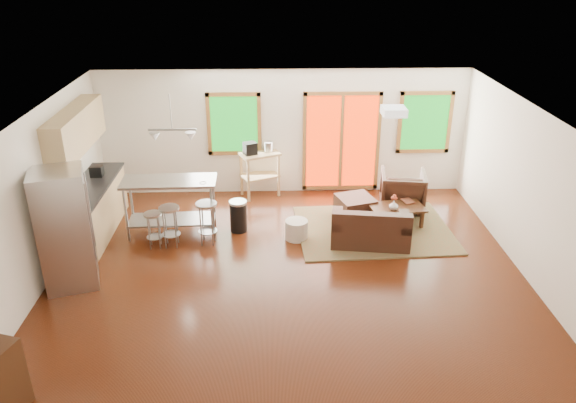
{
  "coord_description": "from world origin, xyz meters",
  "views": [
    {
      "loc": [
        -0.24,
        -7.56,
        4.78
      ],
      "look_at": [
        0.0,
        0.3,
        1.2
      ],
      "focal_mm": 35.0,
      "sensor_mm": 36.0,
      "label": 1
    }
  ],
  "objects_px": {
    "rug": "(374,229)",
    "island": "(170,197)",
    "loveseat": "(370,230)",
    "armchair": "(402,189)",
    "ottoman": "(355,208)",
    "kitchen_cart": "(258,159)",
    "coffee_table": "(397,209)",
    "refrigerator": "(65,229)"
  },
  "relations": [
    {
      "from": "rug",
      "to": "island",
      "type": "bearing_deg",
      "value": -179.97
    },
    {
      "from": "loveseat",
      "to": "rug",
      "type": "bearing_deg",
      "value": 80.93
    },
    {
      "from": "armchair",
      "to": "loveseat",
      "type": "bearing_deg",
      "value": 67.76
    },
    {
      "from": "ottoman",
      "to": "kitchen_cart",
      "type": "xyz_separation_m",
      "value": [
        -1.86,
        1.13,
        0.6
      ]
    },
    {
      "from": "coffee_table",
      "to": "ottoman",
      "type": "distance_m",
      "value": 0.81
    },
    {
      "from": "coffee_table",
      "to": "ottoman",
      "type": "bearing_deg",
      "value": 153.84
    },
    {
      "from": "refrigerator",
      "to": "kitchen_cart",
      "type": "xyz_separation_m",
      "value": [
        2.82,
        3.28,
        -0.12
      ]
    },
    {
      "from": "coffee_table",
      "to": "kitchen_cart",
      "type": "distance_m",
      "value": 3.02
    },
    {
      "from": "coffee_table",
      "to": "kitchen_cart",
      "type": "height_order",
      "value": "kitchen_cart"
    },
    {
      "from": "rug",
      "to": "coffee_table",
      "type": "distance_m",
      "value": 0.58
    },
    {
      "from": "ottoman",
      "to": "refrigerator",
      "type": "height_order",
      "value": "refrigerator"
    },
    {
      "from": "ottoman",
      "to": "refrigerator",
      "type": "xyz_separation_m",
      "value": [
        -4.69,
        -2.15,
        0.72
      ]
    },
    {
      "from": "rug",
      "to": "kitchen_cart",
      "type": "distance_m",
      "value": 2.82
    },
    {
      "from": "coffee_table",
      "to": "armchair",
      "type": "relative_size",
      "value": 1.23
    },
    {
      "from": "rug",
      "to": "island",
      "type": "relative_size",
      "value": 1.67
    },
    {
      "from": "ottoman",
      "to": "rug",
      "type": "bearing_deg",
      "value": -62.32
    },
    {
      "from": "loveseat",
      "to": "ottoman",
      "type": "bearing_deg",
      "value": 104.07
    },
    {
      "from": "kitchen_cart",
      "to": "coffee_table",
      "type": "bearing_deg",
      "value": -29.84
    },
    {
      "from": "rug",
      "to": "armchair",
      "type": "xyz_separation_m",
      "value": [
        0.7,
        0.91,
        0.42
      ]
    },
    {
      "from": "loveseat",
      "to": "island",
      "type": "relative_size",
      "value": 0.86
    },
    {
      "from": "loveseat",
      "to": "coffee_table",
      "type": "distance_m",
      "value": 0.93
    },
    {
      "from": "refrigerator",
      "to": "ottoman",
      "type": "bearing_deg",
      "value": 7.56
    },
    {
      "from": "refrigerator",
      "to": "kitchen_cart",
      "type": "bearing_deg",
      "value": 32.19
    },
    {
      "from": "rug",
      "to": "coffee_table",
      "type": "bearing_deg",
      "value": 21.3
    },
    {
      "from": "refrigerator",
      "to": "island",
      "type": "bearing_deg",
      "value": 34.61
    },
    {
      "from": "island",
      "to": "kitchen_cart",
      "type": "distance_m",
      "value": 2.27
    },
    {
      "from": "ottoman",
      "to": "island",
      "type": "xyz_separation_m",
      "value": [
        -3.41,
        -0.53,
        0.5
      ]
    },
    {
      "from": "rug",
      "to": "ottoman",
      "type": "relative_size",
      "value": 4.32
    },
    {
      "from": "ottoman",
      "to": "armchair",
      "type": "bearing_deg",
      "value": 21.32
    },
    {
      "from": "refrigerator",
      "to": "island",
      "type": "xyz_separation_m",
      "value": [
        1.28,
        1.62,
        -0.21
      ]
    },
    {
      "from": "armchair",
      "to": "island",
      "type": "xyz_separation_m",
      "value": [
        -4.39,
        -0.91,
        0.28
      ]
    },
    {
      "from": "refrigerator",
      "to": "island",
      "type": "relative_size",
      "value": 1.12
    },
    {
      "from": "loveseat",
      "to": "armchair",
      "type": "height_order",
      "value": "armchair"
    },
    {
      "from": "refrigerator",
      "to": "island",
      "type": "distance_m",
      "value": 2.08
    },
    {
      "from": "coffee_table",
      "to": "kitchen_cart",
      "type": "bearing_deg",
      "value": 150.16
    },
    {
      "from": "ottoman",
      "to": "kitchen_cart",
      "type": "bearing_deg",
      "value": 148.8
    },
    {
      "from": "loveseat",
      "to": "refrigerator",
      "type": "xyz_separation_m",
      "value": [
        -4.8,
        -1.09,
        0.65
      ]
    },
    {
      "from": "armchair",
      "to": "ottoman",
      "type": "bearing_deg",
      "value": 30.0
    },
    {
      "from": "ottoman",
      "to": "kitchen_cart",
      "type": "relative_size",
      "value": 0.54
    },
    {
      "from": "loveseat",
      "to": "island",
      "type": "xyz_separation_m",
      "value": [
        -3.52,
        0.53,
        0.43
      ]
    },
    {
      "from": "rug",
      "to": "armchair",
      "type": "bearing_deg",
      "value": 52.37
    },
    {
      "from": "coffee_table",
      "to": "island",
      "type": "height_order",
      "value": "island"
    }
  ]
}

